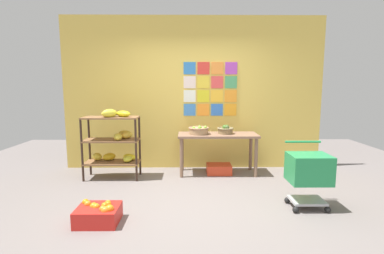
{
  "coord_description": "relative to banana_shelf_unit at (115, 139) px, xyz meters",
  "views": [
    {
      "loc": [
        -0.09,
        -3.76,
        1.57
      ],
      "look_at": [
        -0.03,
        0.77,
        0.93
      ],
      "focal_mm": 27.04,
      "sensor_mm": 36.0,
      "label": 1
    }
  ],
  "objects": [
    {
      "name": "display_table",
      "position": [
        1.78,
        0.21,
        -0.06
      ],
      "size": [
        1.41,
        0.56,
        0.73
      ],
      "color": "#83604B",
      "rests_on": "ground"
    },
    {
      "name": "back_wall_with_art",
      "position": [
        1.35,
        0.64,
        0.75
      ],
      "size": [
        4.89,
        0.07,
        2.86
      ],
      "color": "#DCB94F",
      "rests_on": "ground"
    },
    {
      "name": "fruit_basket_left",
      "position": [
        1.92,
        0.23,
        0.12
      ],
      "size": [
        0.29,
        0.29,
        0.16
      ],
      "color": "olive",
      "rests_on": "display_table"
    },
    {
      "name": "shopping_cart",
      "position": [
        2.8,
        -1.31,
        -0.18
      ],
      "size": [
        0.5,
        0.45,
        0.85
      ],
      "rotation": [
        0.0,
        0.0,
        0.25
      ],
      "color": "black",
      "rests_on": "ground"
    },
    {
      "name": "banana_shelf_unit",
      "position": [
        0.0,
        0.0,
        0.0
      ],
      "size": [
        0.92,
        0.46,
        1.2
      ],
      "color": "#302018",
      "rests_on": "ground"
    },
    {
      "name": "produce_crate_under_table",
      "position": [
        1.81,
        0.2,
        -0.6
      ],
      "size": [
        0.44,
        0.33,
        0.17
      ],
      "primitive_type": "cube",
      "color": "red",
      "rests_on": "ground"
    },
    {
      "name": "ground",
      "position": [
        1.35,
        -1.11,
        -0.68
      ],
      "size": [
        9.45,
        9.45,
        0.0
      ],
      "primitive_type": "plane",
      "color": "slate"
    },
    {
      "name": "fruit_basket_right",
      "position": [
        1.44,
        0.19,
        0.12
      ],
      "size": [
        0.36,
        0.36,
        0.16
      ],
      "color": "#A3805A",
      "rests_on": "display_table"
    },
    {
      "name": "orange_crate_foreground",
      "position": [
        0.22,
        -1.7,
        -0.57
      ],
      "size": [
        0.48,
        0.4,
        0.25
      ],
      "color": "red",
      "rests_on": "ground"
    }
  ]
}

